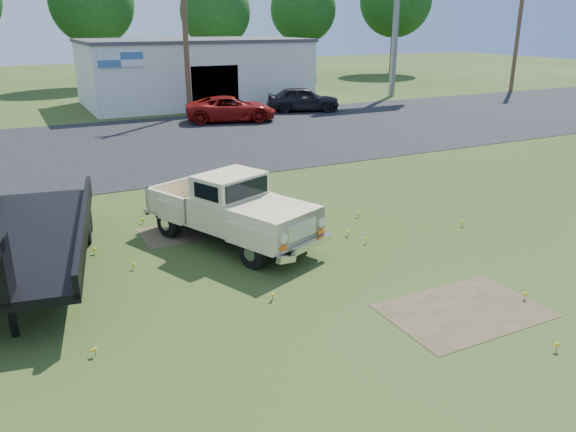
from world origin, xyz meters
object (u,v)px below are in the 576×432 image
(vintage_pickup_truck, at_px, (230,208))
(flatbed_trailer, at_px, (28,231))
(red_pickup, at_px, (231,109))
(dark_sedan, at_px, (303,99))

(vintage_pickup_truck, height_order, flatbed_trailer, flatbed_trailer)
(flatbed_trailer, height_order, red_pickup, flatbed_trailer)
(vintage_pickup_truck, bearing_deg, red_pickup, 45.98)
(vintage_pickup_truck, distance_m, red_pickup, 17.91)
(flatbed_trailer, relative_size, dark_sedan, 1.65)
(dark_sedan, bearing_deg, red_pickup, 126.42)
(dark_sedan, bearing_deg, vintage_pickup_truck, 168.10)
(vintage_pickup_truck, distance_m, flatbed_trailer, 4.54)
(vintage_pickup_truck, height_order, red_pickup, vintage_pickup_truck)
(vintage_pickup_truck, bearing_deg, flatbed_trailer, 154.11)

